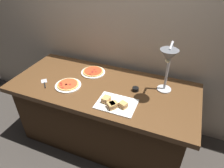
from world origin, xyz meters
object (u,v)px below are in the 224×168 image
pizza_plate_center (93,72)px  sandwich_platter (115,104)px  heat_lamp (168,60)px  sauce_cup_near (135,89)px  pizza_plate_front (68,85)px  serving_spatula (44,83)px

pizza_plate_center → sandwich_platter: bearing=-45.1°
pizza_plate_center → heat_lamp: bearing=-11.6°
heat_lamp → sauce_cup_near: bearing=176.9°
heat_lamp → pizza_plate_front: (-0.91, -0.16, -0.38)m
heat_lamp → pizza_plate_center: heat_lamp is taller
pizza_plate_center → serving_spatula: pizza_plate_center is taller
pizza_plate_center → serving_spatula: size_ratio=1.82×
sauce_cup_near → heat_lamp: bearing=-3.1°
pizza_plate_center → sauce_cup_near: size_ratio=4.25×
pizza_plate_front → pizza_plate_center: same height
sauce_cup_near → pizza_plate_front: bearing=-165.0°
sandwich_platter → heat_lamp: bearing=36.1°
heat_lamp → pizza_plate_center: bearing=168.4°
sandwich_platter → pizza_plate_center: bearing=134.9°
heat_lamp → pizza_plate_front: 1.00m
pizza_plate_center → sauce_cup_near: (0.54, -0.15, 0.01)m
pizza_plate_center → sauce_cup_near: sauce_cup_near is taller
sandwich_platter → serving_spatula: sandwich_platter is taller
sauce_cup_near → sandwich_platter: bearing=-111.2°
pizza_plate_front → serving_spatula: 0.26m
sandwich_platter → sauce_cup_near: size_ratio=5.59×
pizza_plate_front → sauce_cup_near: bearing=15.0°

